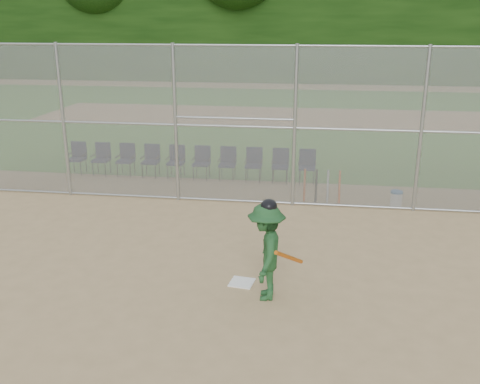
# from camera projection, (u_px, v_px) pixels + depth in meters

# --- Properties ---
(ground) EXTENTS (100.00, 100.00, 0.00)m
(ground) POSITION_uv_depth(u_px,v_px,m) (219.00, 298.00, 9.12)
(ground) COLOR tan
(ground) RESTS_ON ground
(grass_strip) EXTENTS (100.00, 100.00, 0.00)m
(grass_strip) POSITION_uv_depth(u_px,v_px,m) (285.00, 117.00, 26.08)
(grass_strip) COLOR #30681F
(grass_strip) RESTS_ON ground
(dirt_patch_far) EXTENTS (24.00, 24.00, 0.00)m
(dirt_patch_far) POSITION_uv_depth(u_px,v_px,m) (285.00, 117.00, 26.08)
(dirt_patch_far) COLOR tan
(dirt_patch_far) RESTS_ON ground
(backstop_fence) EXTENTS (16.09, 0.09, 4.00)m
(backstop_fence) POSITION_uv_depth(u_px,v_px,m) (254.00, 124.00, 13.20)
(backstop_fence) COLOR gray
(backstop_fence) RESTS_ON ground
(home_plate) EXTENTS (0.47, 0.47, 0.02)m
(home_plate) POSITION_uv_depth(u_px,v_px,m) (242.00, 282.00, 9.63)
(home_plate) COLOR white
(home_plate) RESTS_ON ground
(batter_at_plate) EXTENTS (0.95, 1.30, 1.77)m
(batter_at_plate) POSITION_uv_depth(u_px,v_px,m) (266.00, 251.00, 8.89)
(batter_at_plate) COLOR #1E4D25
(batter_at_plate) RESTS_ON ground
(water_cooler) EXTENTS (0.31, 0.31, 0.39)m
(water_cooler) POSITION_uv_depth(u_px,v_px,m) (396.00, 198.00, 13.57)
(water_cooler) COLOR white
(water_cooler) RESTS_ON ground
(spare_bats) EXTENTS (0.96, 0.38, 0.83)m
(spare_bats) POSITION_uv_depth(u_px,v_px,m) (322.00, 186.00, 13.88)
(spare_bats) COLOR #D84C14
(spare_bats) RESTS_ON ground
(chair_0) EXTENTS (0.54, 0.52, 0.96)m
(chair_0) POSITION_uv_depth(u_px,v_px,m) (77.00, 158.00, 16.35)
(chair_0) COLOR black
(chair_0) RESTS_ON ground
(chair_1) EXTENTS (0.54, 0.52, 0.96)m
(chair_1) POSITION_uv_depth(u_px,v_px,m) (101.00, 159.00, 16.25)
(chair_1) COLOR black
(chair_1) RESTS_ON ground
(chair_2) EXTENTS (0.54, 0.52, 0.96)m
(chair_2) POSITION_uv_depth(u_px,v_px,m) (125.00, 160.00, 16.14)
(chair_2) COLOR black
(chair_2) RESTS_ON ground
(chair_3) EXTENTS (0.54, 0.52, 0.96)m
(chair_3) POSITION_uv_depth(u_px,v_px,m) (150.00, 161.00, 16.04)
(chair_3) COLOR black
(chair_3) RESTS_ON ground
(chair_4) EXTENTS (0.54, 0.52, 0.96)m
(chair_4) POSITION_uv_depth(u_px,v_px,m) (176.00, 162.00, 15.94)
(chair_4) COLOR black
(chair_4) RESTS_ON ground
(chair_5) EXTENTS (0.54, 0.52, 0.96)m
(chair_5) POSITION_uv_depth(u_px,v_px,m) (201.00, 163.00, 15.83)
(chair_5) COLOR black
(chair_5) RESTS_ON ground
(chair_6) EXTENTS (0.54, 0.52, 0.96)m
(chair_6) POSITION_uv_depth(u_px,v_px,m) (227.00, 164.00, 15.73)
(chair_6) COLOR black
(chair_6) RESTS_ON ground
(chair_7) EXTENTS (0.54, 0.52, 0.96)m
(chair_7) POSITION_uv_depth(u_px,v_px,m) (253.00, 165.00, 15.62)
(chair_7) COLOR black
(chair_7) RESTS_ON ground
(chair_8) EXTENTS (0.54, 0.52, 0.96)m
(chair_8) POSITION_uv_depth(u_px,v_px,m) (280.00, 166.00, 15.52)
(chair_8) COLOR black
(chair_8) RESTS_ON ground
(chair_9) EXTENTS (0.54, 0.52, 0.96)m
(chair_9) POSITION_uv_depth(u_px,v_px,m) (307.00, 167.00, 15.41)
(chair_9) COLOR black
(chair_9) RESTS_ON ground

